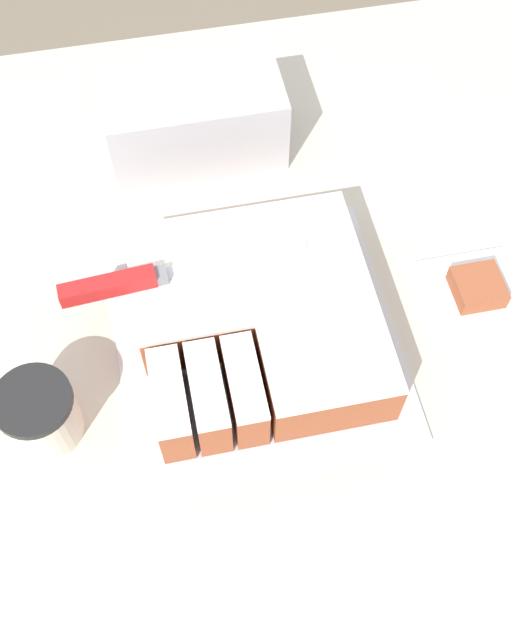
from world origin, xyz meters
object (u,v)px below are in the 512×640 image
Objects in this scene: brownie at (478,287)px; storage_box at (195,118)px; cake_board at (256,337)px; coffee_cup at (40,414)px; cake at (258,317)px; knife at (131,282)px.

storage_box is (-0.33, 0.34, 0.04)m from brownie.
coffee_cup is (-0.27, -0.07, 0.04)m from cake_board.
coffee_cup is (-0.28, -0.08, -0.00)m from cake.
coffee_cup is 0.58m from brownie.
brownie is 0.25× the size of storage_box.
cake_board is 3.98× the size of coffee_cup.
cake reaches higher than brownie.
knife is at bearing 159.15° from cake_board.
storage_box reaches higher than cake.
cake is at bearing 45.81° from cake_board.
knife is at bearing 45.06° from coffee_cup.
cake_board is 5.80× the size of brownie.
storage_box is (-0.03, 0.35, 0.01)m from cake.
cake_board is at bearing -178.71° from brownie.
storage_box reaches higher than knife.
storage_box reaches higher than cake_board.
brownie is at bearing 1.29° from cake_board.
brownie is (0.45, -0.05, -0.08)m from knife.
coffee_cup is at bearing -164.40° from cake.
coffee_cup is (-0.13, -0.13, -0.05)m from knife.
storage_box is (0.12, 0.29, -0.03)m from knife.
knife is (-0.15, 0.06, 0.09)m from cake_board.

